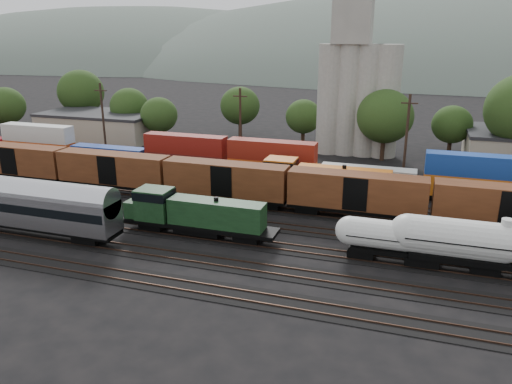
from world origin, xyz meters
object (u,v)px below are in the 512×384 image
(green_locomotive, at_px, (190,213))
(tank_car_a, at_px, (423,241))
(orange_locomotive, at_px, (317,180))
(passenger_coach, at_px, (7,200))
(grain_silo, at_px, (357,87))

(green_locomotive, distance_m, tank_car_a, 22.38)
(green_locomotive, xyz_separation_m, orange_locomotive, (9.99, 15.00, 0.17))
(passenger_coach, distance_m, orange_locomotive, 34.55)
(passenger_coach, height_order, grain_silo, grain_silo)
(tank_car_a, bearing_deg, passenger_coach, -172.97)
(passenger_coach, xyz_separation_m, grain_silo, (29.15, 46.00, 7.76))
(green_locomotive, distance_m, passenger_coach, 18.87)
(tank_car_a, height_order, passenger_coach, passenger_coach)
(passenger_coach, bearing_deg, green_locomotive, 15.38)
(green_locomotive, distance_m, grain_silo, 43.34)
(passenger_coach, height_order, orange_locomotive, passenger_coach)
(green_locomotive, distance_m, orange_locomotive, 18.02)
(tank_car_a, bearing_deg, green_locomotive, 180.00)
(tank_car_a, relative_size, passenger_coach, 0.61)
(grain_silo, bearing_deg, green_locomotive, -104.99)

